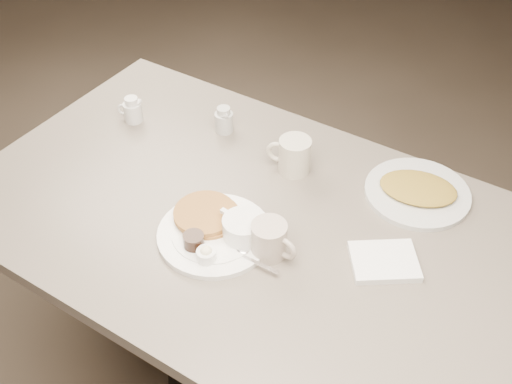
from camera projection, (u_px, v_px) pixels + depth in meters
The scene contains 8 objects.
diner_table at pixel (252, 261), 1.68m from camera, with size 1.50×0.90×0.75m.
main_plate at pixel (219, 229), 1.50m from camera, with size 0.36×0.32×0.07m.
coffee_mug_near at pixel (270, 239), 1.44m from camera, with size 0.12×0.09×0.09m.
napkin at pixel (384, 262), 1.44m from camera, with size 0.20×0.19×0.02m.
coffee_mug_far at pixel (293, 155), 1.67m from camera, with size 0.13×0.11×0.10m.
creamer_left at pixel (132, 110), 1.85m from camera, with size 0.08×0.06×0.08m.
creamer_right at pixel (224, 120), 1.81m from camera, with size 0.07×0.07×0.08m.
hash_plate at pixel (418, 191), 1.62m from camera, with size 0.34×0.34×0.04m.
Camera 1 is at (0.61, -0.93, 1.85)m, focal length 43.42 mm.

